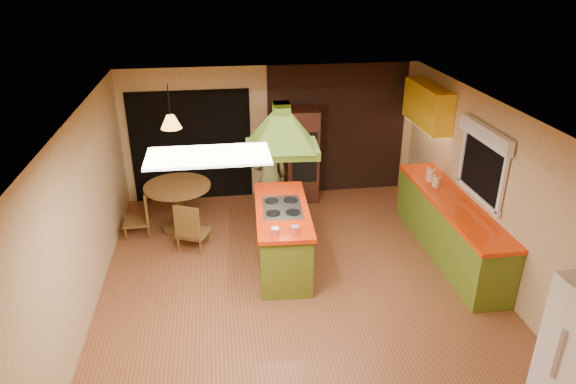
{
  "coord_description": "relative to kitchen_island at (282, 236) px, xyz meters",
  "views": [
    {
      "loc": [
        -0.99,
        -5.94,
        4.24
      ],
      "look_at": [
        -0.04,
        0.75,
        1.15
      ],
      "focal_mm": 32.0,
      "sensor_mm": 36.0,
      "label": 1
    }
  ],
  "objects": [
    {
      "name": "ground",
      "position": [
        0.14,
        -0.65,
        -0.48
      ],
      "size": [
        6.5,
        6.5,
        0.0
      ],
      "primitive_type": "plane",
      "color": "brown",
      "rests_on": "ground"
    },
    {
      "name": "room_walls",
      "position": [
        0.14,
        -0.65,
        0.77
      ],
      "size": [
        5.5,
        6.5,
        6.5
      ],
      "color": "beige",
      "rests_on": "ground"
    },
    {
      "name": "ceiling_plane",
      "position": [
        0.14,
        -0.65,
        2.02
      ],
      "size": [
        6.5,
        6.5,
        0.0
      ],
      "primitive_type": "plane",
      "rotation": [
        3.14,
        0.0,
        0.0
      ],
      "color": "silver",
      "rests_on": "room_walls"
    },
    {
      "name": "brick_panel",
      "position": [
        1.39,
        2.58,
        0.77
      ],
      "size": [
        2.64,
        0.03,
        2.5
      ],
      "primitive_type": "cube",
      "color": "#381E14",
      "rests_on": "ground"
    },
    {
      "name": "nook_opening",
      "position": [
        -1.36,
        2.58,
        0.57
      ],
      "size": [
        2.2,
        0.03,
        2.1
      ],
      "primitive_type": "cube",
      "color": "black",
      "rests_on": "ground"
    },
    {
      "name": "right_counter",
      "position": [
        2.59,
        -0.05,
        -0.02
      ],
      "size": [
        0.62,
        3.05,
        0.92
      ],
      "color": "olive",
      "rests_on": "ground"
    },
    {
      "name": "upper_cabinets",
      "position": [
        2.71,
        1.55,
        1.47
      ],
      "size": [
        0.34,
        1.4,
        0.7
      ],
      "primitive_type": "cube",
      "color": "yellow",
      "rests_on": "room_walls"
    },
    {
      "name": "window_right",
      "position": [
        2.84,
        -0.25,
        1.29
      ],
      "size": [
        0.12,
        1.35,
        1.06
      ],
      "color": "black",
      "rests_on": "room_walls"
    },
    {
      "name": "fluor_panel",
      "position": [
        -0.96,
        -1.85,
        2.0
      ],
      "size": [
        1.2,
        0.6,
        0.03
      ],
      "primitive_type": "cube",
      "color": "white",
      "rests_on": "ceiling_plane"
    },
    {
      "name": "kitchen_island",
      "position": [
        0.0,
        0.0,
        0.0
      ],
      "size": [
        0.87,
        1.94,
        0.96
      ],
      "rotation": [
        0.0,
        0.0,
        -0.06
      ],
      "color": "#62711C",
      "rests_on": "ground"
    },
    {
      "name": "range_hood",
      "position": [
        0.0,
        0.0,
        1.77
      ],
      "size": [
        1.04,
        0.78,
        0.79
      ],
      "rotation": [
        0.0,
        0.0,
        -0.07
      ],
      "color": "#4B691A",
      "rests_on": "ceiling_plane"
    },
    {
      "name": "man",
      "position": [
        -0.05,
        1.3,
        0.4
      ],
      "size": [
        0.72,
        0.55,
        1.77
      ],
      "primitive_type": "imported",
      "rotation": [
        0.0,
        0.0,
        3.36
      ],
      "color": "#50512B",
      "rests_on": "ground"
    },
    {
      "name": "wall_oven",
      "position": [
        0.68,
        2.3,
        0.4
      ],
      "size": [
        0.61,
        0.62,
        1.77
      ],
      "rotation": [
        0.0,
        0.0,
        -0.05
      ],
      "color": "#492317",
      "rests_on": "ground"
    },
    {
      "name": "dining_table",
      "position": [
        -1.58,
        1.35,
        0.1
      ],
      "size": [
        1.1,
        1.1,
        0.82
      ],
      "rotation": [
        0.0,
        0.0,
        -0.15
      ],
      "color": "brown",
      "rests_on": "ground"
    },
    {
      "name": "chair_left",
      "position": [
        -2.28,
        1.25,
        -0.09
      ],
      "size": [
        0.44,
        0.44,
        0.77
      ],
      "primitive_type": null,
      "rotation": [
        0.0,
        0.0,
        -1.52
      ],
      "color": "brown",
      "rests_on": "ground"
    },
    {
      "name": "chair_near",
      "position": [
        -1.33,
        0.7,
        -0.08
      ],
      "size": [
        0.58,
        0.58,
        0.8
      ],
      "primitive_type": null,
      "rotation": [
        0.0,
        0.0,
        2.72
      ],
      "color": "brown",
      "rests_on": "ground"
    },
    {
      "name": "pendant_lamp",
      "position": [
        -1.58,
        1.35,
        1.42
      ],
      "size": [
        0.39,
        0.39,
        0.21
      ],
      "primitive_type": "cone",
      "rotation": [
        0.0,
        0.0,
        -0.23
      ],
      "color": "#FF9E3F",
      "rests_on": "ceiling_plane"
    },
    {
      "name": "canister_large",
      "position": [
        2.54,
        0.73,
        0.55
      ],
      "size": [
        0.17,
        0.17,
        0.21
      ],
      "primitive_type": "cylinder",
      "rotation": [
        0.0,
        0.0,
        0.16
      ],
      "color": "beige",
      "rests_on": "right_counter"
    },
    {
      "name": "canister_medium",
      "position": [
        2.54,
        0.71,
        0.54
      ],
      "size": [
        0.14,
        0.14,
        0.19
      ],
      "primitive_type": "cylinder",
      "rotation": [
        0.0,
        0.0,
        0.03
      ],
      "color": "beige",
      "rests_on": "right_counter"
    },
    {
      "name": "canister_small",
      "position": [
        2.54,
        0.49,
        0.52
      ],
      "size": [
        0.16,
        0.16,
        0.17
      ],
      "primitive_type": "cylinder",
      "rotation": [
        0.0,
        0.0,
        0.36
      ],
      "color": "beige",
      "rests_on": "right_counter"
    }
  ]
}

